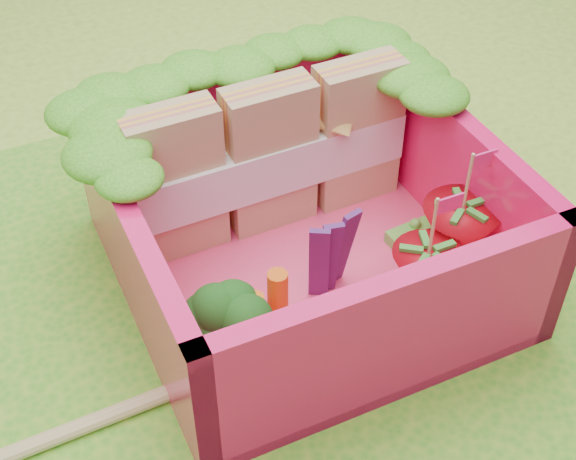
{
  "coord_description": "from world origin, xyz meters",
  "views": [
    {
      "loc": [
        -0.82,
        -1.9,
        2.19
      ],
      "look_at": [
        0.07,
        0.02,
        0.28
      ],
      "focal_mm": 50.0,
      "sensor_mm": 36.0,
      "label": 1
    }
  ],
  "objects_px": {
    "strawberry_right": "(457,237)",
    "chopsticks": "(4,457)",
    "broccoli": "(223,320)",
    "bento_box": "(305,220)",
    "strawberry_left": "(425,278)",
    "sandwich_stack": "(271,157)"
  },
  "relations": [
    {
      "from": "bento_box",
      "to": "chopsticks",
      "type": "bearing_deg",
      "value": -163.84
    },
    {
      "from": "broccoli",
      "to": "strawberry_left",
      "type": "bearing_deg",
      "value": -5.51
    },
    {
      "from": "strawberry_right",
      "to": "sandwich_stack",
      "type": "bearing_deg",
      "value": 132.34
    },
    {
      "from": "bento_box",
      "to": "strawberry_right",
      "type": "distance_m",
      "value": 0.56
    },
    {
      "from": "bento_box",
      "to": "chopsticks",
      "type": "xyz_separation_m",
      "value": [
        -1.17,
        -0.34,
        -0.25
      ]
    },
    {
      "from": "strawberry_right",
      "to": "bento_box",
      "type": "bearing_deg",
      "value": 154.42
    },
    {
      "from": "bento_box",
      "to": "strawberry_right",
      "type": "bearing_deg",
      "value": -25.58
    },
    {
      "from": "broccoli",
      "to": "chopsticks",
      "type": "relative_size",
      "value": 0.13
    },
    {
      "from": "strawberry_left",
      "to": "strawberry_right",
      "type": "xyz_separation_m",
      "value": [
        0.21,
        0.12,
        0.01
      ]
    },
    {
      "from": "strawberry_left",
      "to": "chopsticks",
      "type": "bearing_deg",
      "value": 179.42
    },
    {
      "from": "strawberry_right",
      "to": "strawberry_left",
      "type": "bearing_deg",
      "value": -151.02
    },
    {
      "from": "bento_box",
      "to": "sandwich_stack",
      "type": "bearing_deg",
      "value": 88.94
    },
    {
      "from": "sandwich_stack",
      "to": "strawberry_right",
      "type": "relative_size",
      "value": 2.09
    },
    {
      "from": "strawberry_right",
      "to": "chopsticks",
      "type": "bearing_deg",
      "value": -176.56
    },
    {
      "from": "broccoli",
      "to": "strawberry_left",
      "type": "height_order",
      "value": "strawberry_left"
    },
    {
      "from": "strawberry_left",
      "to": "broccoli",
      "type": "bearing_deg",
      "value": 174.49
    },
    {
      "from": "bento_box",
      "to": "broccoli",
      "type": "distance_m",
      "value": 0.52
    },
    {
      "from": "sandwich_stack",
      "to": "strawberry_left",
      "type": "bearing_deg",
      "value": -66.48
    },
    {
      "from": "sandwich_stack",
      "to": "strawberry_left",
      "type": "relative_size",
      "value": 2.23
    },
    {
      "from": "bento_box",
      "to": "strawberry_left",
      "type": "bearing_deg",
      "value": -50.53
    },
    {
      "from": "bento_box",
      "to": "chopsticks",
      "type": "relative_size",
      "value": 0.52
    },
    {
      "from": "broccoli",
      "to": "chopsticks",
      "type": "height_order",
      "value": "broccoli"
    }
  ]
}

